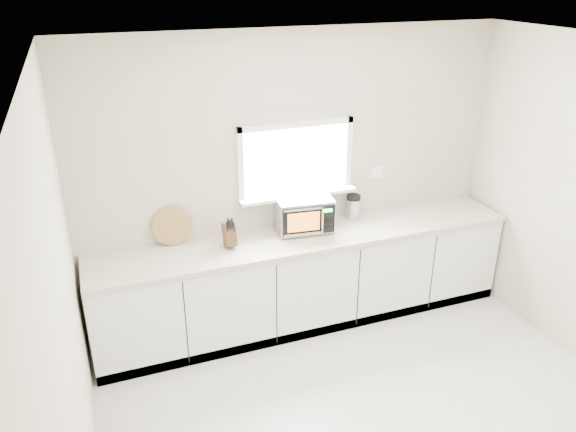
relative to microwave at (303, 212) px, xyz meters
name	(u,v)px	position (x,y,z in m)	size (l,w,h in m)	color
back_wall	(295,178)	(-0.01, 0.18, 0.28)	(4.00, 0.17, 2.70)	beige
cabinets	(306,280)	(-0.01, -0.12, -0.65)	(3.92, 0.60, 0.88)	silver
countertop	(307,237)	(-0.01, -0.13, -0.19)	(3.92, 0.64, 0.04)	#B8AB97
microwave	(303,212)	(0.00, 0.00, 0.00)	(0.54, 0.46, 0.32)	black
knife_block	(229,234)	(-0.73, -0.10, -0.05)	(0.10, 0.20, 0.28)	#4E331B
cutting_board	(172,226)	(-1.18, 0.12, 0.00)	(0.34, 0.34, 0.02)	olive
coffee_grinder	(353,206)	(0.55, 0.07, -0.05)	(0.15, 0.15, 0.24)	#AEB1B5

